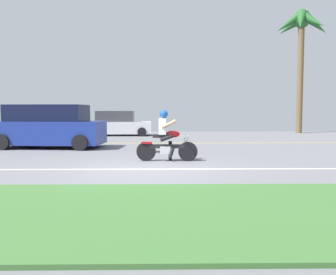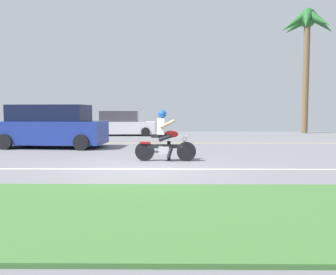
{
  "view_description": "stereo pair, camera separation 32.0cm",
  "coord_description": "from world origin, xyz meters",
  "px_view_note": "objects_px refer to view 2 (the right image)",
  "views": [
    {
      "loc": [
        0.47,
        -9.35,
        1.55
      ],
      "look_at": [
        0.67,
        3.49,
        0.6
      ],
      "focal_mm": 37.67,
      "sensor_mm": 36.0,
      "label": 1
    },
    {
      "loc": [
        0.79,
        -9.35,
        1.55
      ],
      "look_at": [
        0.67,
        3.49,
        0.6
      ],
      "focal_mm": 37.67,
      "sensor_mm": 36.0,
      "label": 2
    }
  ],
  "objects_px": {
    "parked_car_0": "(30,127)",
    "parked_car_1": "(122,124)",
    "motorcyclist": "(165,139)",
    "palm_tree_0": "(307,30)",
    "suv_nearby": "(51,127)"
  },
  "relations": [
    {
      "from": "parked_car_0",
      "to": "parked_car_1",
      "type": "relative_size",
      "value": 0.98
    },
    {
      "from": "motorcyclist",
      "to": "palm_tree_0",
      "type": "height_order",
      "value": "palm_tree_0"
    },
    {
      "from": "parked_car_1",
      "to": "palm_tree_0",
      "type": "relative_size",
      "value": 0.48
    },
    {
      "from": "suv_nearby",
      "to": "parked_car_1",
      "type": "distance_m",
      "value": 8.0
    },
    {
      "from": "motorcyclist",
      "to": "parked_car_1",
      "type": "height_order",
      "value": "motorcyclist"
    },
    {
      "from": "parked_car_1",
      "to": "parked_car_0",
      "type": "bearing_deg",
      "value": -155.95
    },
    {
      "from": "suv_nearby",
      "to": "parked_car_1",
      "type": "relative_size",
      "value": 1.14
    },
    {
      "from": "parked_car_0",
      "to": "parked_car_1",
      "type": "xyz_separation_m",
      "value": [
        5.11,
        2.28,
        0.07
      ]
    },
    {
      "from": "motorcyclist",
      "to": "suv_nearby",
      "type": "bearing_deg",
      "value": 140.59
    },
    {
      "from": "parked_car_1",
      "to": "palm_tree_0",
      "type": "height_order",
      "value": "palm_tree_0"
    },
    {
      "from": "motorcyclist",
      "to": "parked_car_1",
      "type": "distance_m",
      "value": 12.21
    },
    {
      "from": "parked_car_0",
      "to": "palm_tree_0",
      "type": "bearing_deg",
      "value": 15.43
    },
    {
      "from": "motorcyclist",
      "to": "parked_car_1",
      "type": "xyz_separation_m",
      "value": [
        -3.0,
        11.83,
        0.06
      ]
    },
    {
      "from": "motorcyclist",
      "to": "suv_nearby",
      "type": "xyz_separation_m",
      "value": [
        -4.97,
        4.08,
        0.22
      ]
    },
    {
      "from": "parked_car_0",
      "to": "palm_tree_0",
      "type": "height_order",
      "value": "palm_tree_0"
    }
  ]
}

